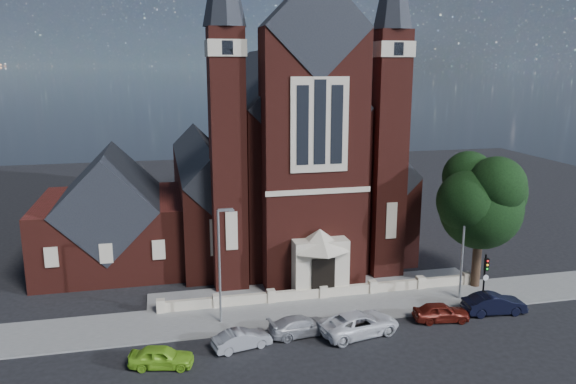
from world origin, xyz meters
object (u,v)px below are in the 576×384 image
(car_navy, at_px, (494,304))
(car_dark_red, at_px, (441,312))
(car_white_suv, at_px, (359,323))
(traffic_signal, at_px, (485,273))
(car_silver_a, at_px, (242,339))
(street_tree, at_px, (484,203))
(car_silver_b, at_px, (301,326))
(car_lime_van, at_px, (161,357))
(street_lamp_left, at_px, (221,259))
(parish_hall, at_px, (111,220))
(street_lamp_right, at_px, (464,241))
(church, at_px, (278,158))

(car_navy, bearing_deg, car_dark_red, 97.71)
(car_white_suv, bearing_deg, car_navy, -97.18)
(traffic_signal, relative_size, car_navy, 0.90)
(car_silver_a, height_order, car_navy, car_navy)
(street_tree, xyz_separation_m, car_silver_b, (-15.67, -4.56, -6.33))
(car_lime_van, bearing_deg, car_dark_red, -71.84)
(car_white_suv, bearing_deg, traffic_signal, -90.63)
(street_lamp_left, bearing_deg, car_white_suv, -22.90)
(car_lime_van, relative_size, car_silver_b, 0.87)
(parish_hall, bearing_deg, street_tree, -23.26)
(car_silver_b, xyz_separation_m, car_dark_red, (9.93, -0.19, 0.02))
(traffic_signal, bearing_deg, car_dark_red, -160.50)
(car_navy, bearing_deg, traffic_signal, 10.64)
(car_silver_b, bearing_deg, car_navy, -97.41)
(traffic_signal, height_order, car_lime_van, traffic_signal)
(car_silver_b, distance_m, car_navy, 14.21)
(car_dark_red, bearing_deg, street_lamp_left, 86.15)
(traffic_signal, bearing_deg, parish_hall, 150.02)
(street_lamp_right, relative_size, car_white_suv, 1.49)
(traffic_signal, xyz_separation_m, car_dark_red, (-4.13, -1.46, -1.93))
(street_lamp_right, relative_size, car_silver_a, 2.19)
(parish_hall, height_order, car_lime_van, parish_hall)
(parish_hall, distance_m, traffic_signal, 31.20)
(car_silver_b, xyz_separation_m, car_white_suv, (3.75, -0.78, 0.12))
(street_lamp_right, bearing_deg, church, 118.04)
(church, height_order, street_lamp_right, church)
(church, xyz_separation_m, car_lime_van, (-12.01, -23.90, -7.54))
(car_lime_van, distance_m, car_dark_red, 18.97)
(street_lamp_left, xyz_separation_m, car_navy, (19.05, -2.77, -3.87))
(car_silver_b, height_order, car_navy, car_navy)
(street_tree, bearing_deg, car_silver_a, -164.37)
(car_silver_a, relative_size, car_navy, 0.84)
(church, bearing_deg, street_lamp_right, -61.96)
(street_lamp_right, relative_size, car_silver_b, 1.86)
(traffic_signal, xyz_separation_m, car_silver_a, (-18.11, -2.23, -1.97))
(street_lamp_right, distance_m, car_lime_van, 22.99)
(car_silver_b, bearing_deg, church, -15.76)
(car_silver_a, bearing_deg, street_lamp_left, -1.74)
(church, height_order, car_lime_van, church)
(church, xyz_separation_m, car_silver_a, (-7.11, -22.75, -7.58))
(car_white_suv, relative_size, car_navy, 1.22)
(street_lamp_left, height_order, street_lamp_right, same)
(parish_hall, xyz_separation_m, traffic_signal, (27.00, -15.57, -1.43))
(car_silver_a, bearing_deg, car_dark_red, -100.51)
(car_white_suv, xyz_separation_m, car_navy, (10.46, 0.86, -0.02))
(car_white_suv, height_order, car_dark_red, car_white_suv)
(car_silver_a, relative_size, car_silver_b, 0.85)
(parish_hall, distance_m, car_silver_a, 20.19)
(parish_hall, xyz_separation_m, car_white_suv, (16.68, -17.63, -3.26))
(car_silver_a, height_order, car_silver_b, car_silver_b)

